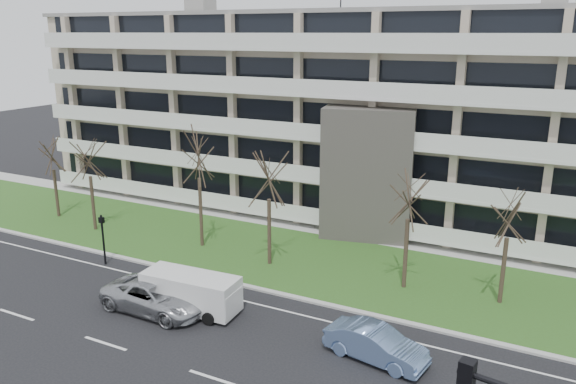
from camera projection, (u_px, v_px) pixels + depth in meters
The scene contains 16 objects.
ground at pixel (215, 379), 23.13m from camera, with size 160.00×160.00×0.00m, color black.
grass_verge at pixel (334, 265), 34.27m from camera, with size 90.00×10.00×0.06m, color #31531B.
curb at pixel (299, 298), 29.97m from camera, with size 90.00×0.35×0.12m, color #B2B2AD.
sidewalk at pixel (365, 237), 38.98m from camera, with size 90.00×2.00×0.08m, color #B2B2AD.
lane_edge_line at pixel (286, 311), 28.70m from camera, with size 90.00×0.12×0.01m, color white.
apartment_building at pixel (398, 116), 42.75m from camera, with size 60.50×15.10×18.75m.
silver_pickup at pixel (155, 296), 28.56m from camera, with size 2.64×5.73×1.59m, color #AEB0B5.
blue_sedan at pixel (376, 344), 24.30m from camera, with size 1.59×4.55×1.50m, color #7FA2DD.
white_van at pixel (192, 289), 28.48m from camera, with size 5.14×2.30×1.96m.
pedestrian_signal at pixel (103, 233), 33.97m from camera, with size 0.32×0.26×3.18m.
tree_0 at pixel (51, 151), 41.95m from camera, with size 3.33×3.33×6.67m.
tree_1 at pixel (88, 155), 38.98m from camera, with size 3.56×3.56×7.12m.
tree_2 at pixel (198, 150), 35.65m from camera, with size 4.19×4.19×8.37m.
tree_3 at pixel (269, 173), 32.91m from camera, with size 3.73×3.73×7.46m.
tree_4 at pixel (410, 191), 29.80m from camera, with size 3.60×3.60×7.21m.
tree_5 at pixel (510, 212), 28.17m from camera, with size 3.27×3.27×6.53m.
Camera 1 is at (11.79, -16.57, 13.78)m, focal length 35.00 mm.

